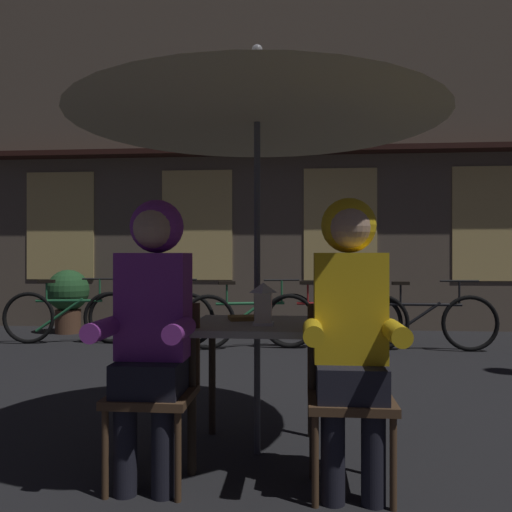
{
  "coord_description": "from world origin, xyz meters",
  "views": [
    {
      "loc": [
        0.25,
        -2.96,
        1.11
      ],
      "look_at": [
        0.0,
        -0.08,
        1.12
      ],
      "focal_mm": 36.97,
      "sensor_mm": 36.0,
      "label": 1
    }
  ],
  "objects_px": {
    "bicycle_fourth": "(331,320)",
    "bicycle_fifth": "(425,321)",
    "bicycle_second": "(150,317)",
    "bicycle_third": "(250,320)",
    "chair_right": "(349,385)",
    "book": "(246,318)",
    "cafe_table": "(257,341)",
    "chair_left": "(156,381)",
    "patio_umbrella": "(257,89)",
    "person_left_hooded": "(153,311)",
    "bicycle_nearest": "(69,316)",
    "person_right_hooded": "(350,312)",
    "potted_plant": "(68,296)",
    "lantern": "(263,303)"
  },
  "relations": [
    {
      "from": "bicycle_fourth",
      "to": "bicycle_fifth",
      "type": "height_order",
      "value": "same"
    },
    {
      "from": "bicycle_second",
      "to": "bicycle_third",
      "type": "xyz_separation_m",
      "value": [
        1.28,
        -0.16,
        0.0
      ]
    },
    {
      "from": "chair_right",
      "to": "bicycle_second",
      "type": "bearing_deg",
      "value": 118.68
    },
    {
      "from": "bicycle_third",
      "to": "book",
      "type": "distance_m",
      "value": 3.29
    },
    {
      "from": "cafe_table",
      "to": "bicycle_fourth",
      "type": "relative_size",
      "value": 0.44
    },
    {
      "from": "chair_left",
      "to": "bicycle_fourth",
      "type": "distance_m",
      "value": 3.95
    },
    {
      "from": "cafe_table",
      "to": "patio_umbrella",
      "type": "relative_size",
      "value": 0.32
    },
    {
      "from": "person_left_hooded",
      "to": "bicycle_nearest",
      "type": "bearing_deg",
      "value": 119.4
    },
    {
      "from": "cafe_table",
      "to": "bicycle_nearest",
      "type": "bearing_deg",
      "value": 127.47
    },
    {
      "from": "person_right_hooded",
      "to": "bicycle_nearest",
      "type": "xyz_separation_m",
      "value": [
        -3.2,
        3.97,
        -0.5
      ]
    },
    {
      "from": "bicycle_second",
      "to": "person_left_hooded",
      "type": "bearing_deg",
      "value": -73.48
    },
    {
      "from": "patio_umbrella",
      "to": "person_right_hooded",
      "type": "xyz_separation_m",
      "value": [
        0.48,
        -0.43,
        -1.21
      ]
    },
    {
      "from": "person_left_hooded",
      "to": "person_right_hooded",
      "type": "relative_size",
      "value": 1.0
    },
    {
      "from": "patio_umbrella",
      "to": "chair_right",
      "type": "xyz_separation_m",
      "value": [
        0.48,
        -0.37,
        -1.57
      ]
    },
    {
      "from": "bicycle_second",
      "to": "potted_plant",
      "type": "distance_m",
      "value": 1.73
    },
    {
      "from": "bicycle_third",
      "to": "bicycle_fifth",
      "type": "distance_m",
      "value": 2.07
    },
    {
      "from": "cafe_table",
      "to": "bicycle_fifth",
      "type": "distance_m",
      "value": 3.81
    },
    {
      "from": "chair_left",
      "to": "bicycle_nearest",
      "type": "xyz_separation_m",
      "value": [
        -2.24,
        3.92,
        -0.14
      ]
    },
    {
      "from": "bicycle_third",
      "to": "potted_plant",
      "type": "height_order",
      "value": "potted_plant"
    },
    {
      "from": "bicycle_nearest",
      "to": "bicycle_third",
      "type": "height_order",
      "value": "same"
    },
    {
      "from": "bicycle_fourth",
      "to": "book",
      "type": "bearing_deg",
      "value": -101.66
    },
    {
      "from": "patio_umbrella",
      "to": "bicycle_third",
      "type": "height_order",
      "value": "patio_umbrella"
    },
    {
      "from": "potted_plant",
      "to": "bicycle_fourth",
      "type": "bearing_deg",
      "value": -14.77
    },
    {
      "from": "bicycle_fifth",
      "to": "potted_plant",
      "type": "xyz_separation_m",
      "value": [
        -4.83,
        1.01,
        0.2
      ]
    },
    {
      "from": "bicycle_fifth",
      "to": "bicycle_second",
      "type": "bearing_deg",
      "value": 177.79
    },
    {
      "from": "cafe_table",
      "to": "bicycle_fifth",
      "type": "bearing_deg",
      "value": 63.37
    },
    {
      "from": "patio_umbrella",
      "to": "bicycle_nearest",
      "type": "height_order",
      "value": "patio_umbrella"
    },
    {
      "from": "bicycle_third",
      "to": "potted_plant",
      "type": "relative_size",
      "value": 1.78
    },
    {
      "from": "cafe_table",
      "to": "book",
      "type": "xyz_separation_m",
      "value": [
        -0.07,
        0.12,
        0.11
      ]
    },
    {
      "from": "person_left_hooded",
      "to": "bicycle_fourth",
      "type": "xyz_separation_m",
      "value": [
        1.09,
        3.85,
        -0.5
      ]
    },
    {
      "from": "chair_left",
      "to": "bicycle_second",
      "type": "distance_m",
      "value": 4.07
    },
    {
      "from": "lantern",
      "to": "bicycle_fourth",
      "type": "xyz_separation_m",
      "value": [
        0.57,
        3.54,
        -0.51
      ]
    },
    {
      "from": "cafe_table",
      "to": "bicycle_nearest",
      "type": "xyz_separation_m",
      "value": [
        -2.72,
        3.55,
        -0.29
      ]
    },
    {
      "from": "bicycle_nearest",
      "to": "bicycle_second",
      "type": "xyz_separation_m",
      "value": [
        1.07,
        -0.02,
        0.0
      ]
    },
    {
      "from": "cafe_table",
      "to": "patio_umbrella",
      "type": "bearing_deg",
      "value": 0.0
    },
    {
      "from": "bicycle_fourth",
      "to": "lantern",
      "type": "bearing_deg",
      "value": -99.09
    },
    {
      "from": "person_right_hooded",
      "to": "bicycle_fifth",
      "type": "bearing_deg",
      "value": 72.25
    },
    {
      "from": "person_left_hooded",
      "to": "bicycle_fourth",
      "type": "bearing_deg",
      "value": 74.23
    },
    {
      "from": "bicycle_second",
      "to": "person_right_hooded",
      "type": "bearing_deg",
      "value": -61.66
    },
    {
      "from": "bicycle_third",
      "to": "bicycle_second",
      "type": "bearing_deg",
      "value": 173.07
    },
    {
      "from": "person_left_hooded",
      "to": "bicycle_third",
      "type": "xyz_separation_m",
      "value": [
        0.11,
        3.8,
        -0.5
      ]
    },
    {
      "from": "patio_umbrella",
      "to": "book",
      "type": "relative_size",
      "value": 11.55
    },
    {
      "from": "cafe_table",
      "to": "bicycle_second",
      "type": "relative_size",
      "value": 0.44
    },
    {
      "from": "book",
      "to": "person_left_hooded",
      "type": "bearing_deg",
      "value": -141.83
    },
    {
      "from": "bicycle_fourth",
      "to": "bicycle_third",
      "type": "bearing_deg",
      "value": -176.74
    },
    {
      "from": "bicycle_fourth",
      "to": "book",
      "type": "relative_size",
      "value": 8.4
    },
    {
      "from": "bicycle_nearest",
      "to": "person_right_hooded",
      "type": "bearing_deg",
      "value": -51.16
    },
    {
      "from": "patio_umbrella",
      "to": "bicycle_nearest",
      "type": "relative_size",
      "value": 1.38
    },
    {
      "from": "chair_left",
      "to": "bicycle_nearest",
      "type": "bearing_deg",
      "value": 119.76
    },
    {
      "from": "cafe_table",
      "to": "bicycle_fifth",
      "type": "relative_size",
      "value": 0.44
    }
  ]
}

